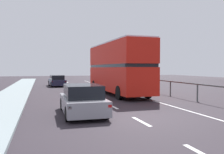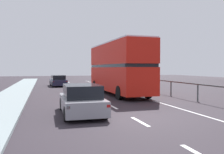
{
  "view_description": "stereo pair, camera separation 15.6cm",
  "coord_description": "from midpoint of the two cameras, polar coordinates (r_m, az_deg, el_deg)",
  "views": [
    {
      "loc": [
        -4.03,
        -10.04,
        2.25
      ],
      "look_at": [
        0.51,
        5.17,
        1.65
      ],
      "focal_mm": 38.56,
      "sensor_mm": 36.0,
      "label": 1
    },
    {
      "loc": [
        -3.88,
        -10.09,
        2.25
      ],
      "look_at": [
        0.51,
        5.17,
        1.65
      ],
      "focal_mm": 38.56,
      "sensor_mm": 36.0,
      "label": 2
    }
  ],
  "objects": [
    {
      "name": "ground_plane",
      "position": [
        11.06,
        5.37,
        -9.84
      ],
      "size": [
        75.9,
        120.0,
        0.1
      ],
      "primitive_type": "cube",
      "color": "#2A242A"
    },
    {
      "name": "lane_paint_markings",
      "position": [
        19.57,
        2.19,
        -4.43
      ],
      "size": [
        3.51,
        46.0,
        0.01
      ],
      "color": "silver",
      "rests_on": "ground"
    },
    {
      "name": "bridge_side_railing",
      "position": [
        21.59,
        11.71,
        -1.32
      ],
      "size": [
        0.1,
        42.0,
        1.19
      ],
      "color": "#474F4E",
      "rests_on": "ground"
    },
    {
      "name": "double_decker_bus_red",
      "position": [
        20.61,
        1.66,
        2.41
      ],
      "size": [
        2.71,
        10.33,
        4.37
      ],
      "rotation": [
        0.0,
        0.0,
        0.03
      ],
      "color": "red",
      "rests_on": "ground"
    },
    {
      "name": "hatchback_car_near",
      "position": [
        11.75,
        -6.86,
        -5.47
      ],
      "size": [
        1.92,
        4.27,
        1.45
      ],
      "rotation": [
        0.0,
        0.0,
        -0.01
      ],
      "color": "gray",
      "rests_on": "ground"
    },
    {
      "name": "sedan_car_ahead",
      "position": [
        30.47,
        -12.52,
        -0.89
      ],
      "size": [
        1.94,
        4.68,
        1.36
      ],
      "rotation": [
        0.0,
        0.0,
        0.05
      ],
      "color": "#1C1E36",
      "rests_on": "ground"
    }
  ]
}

